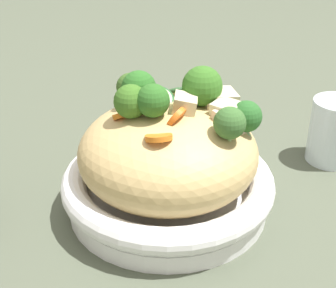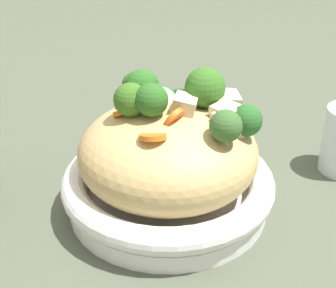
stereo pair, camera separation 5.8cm
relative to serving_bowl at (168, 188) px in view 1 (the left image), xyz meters
name	(u,v)px [view 1 (the left image)]	position (x,y,z in m)	size (l,w,h in m)	color
ground_plane	(168,206)	(0.00, 0.00, -0.03)	(3.00, 3.00, 0.00)	#4C5342
serving_bowl	(168,188)	(0.00, 0.00, 0.00)	(0.26, 0.26, 0.05)	white
noodle_heap	(168,152)	(0.00, 0.00, 0.05)	(0.21, 0.21, 0.11)	tan
broccoli_florets	(176,98)	(-0.01, -0.01, 0.11)	(0.16, 0.17, 0.07)	#9FBF71
carrot_coins	(164,114)	(0.00, 0.00, 0.10)	(0.14, 0.13, 0.04)	orange
zucchini_slices	(176,99)	(-0.02, -0.03, 0.10)	(0.09, 0.08, 0.04)	beige
chicken_chunks	(217,110)	(-0.06, 0.01, 0.10)	(0.09, 0.08, 0.04)	beige
drinking_glass	(334,131)	(-0.26, -0.02, 0.02)	(0.07, 0.07, 0.09)	silver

